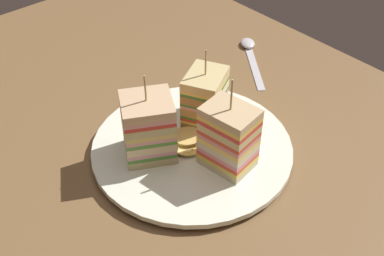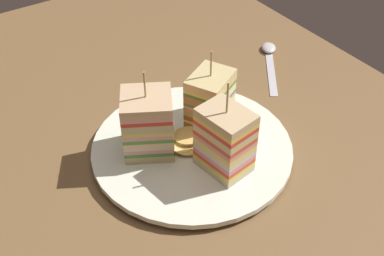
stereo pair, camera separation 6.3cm
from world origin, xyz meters
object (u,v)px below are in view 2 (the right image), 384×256
Objects in this scene: sandwich_wedge_0 at (225,141)px; sandwich_wedge_1 at (210,99)px; plate at (192,148)px; sandwich_wedge_2 at (148,124)px; spoon at (269,55)px; chip_pile at (185,141)px.

sandwich_wedge_1 is (-8.30, 3.75, -0.55)cm from sandwich_wedge_0.
sandwich_wedge_2 reaches higher than plate.
sandwich_wedge_2 is at bearing 145.40° from spoon.
spoon is at bearing 115.13° from chip_pile.
sandwich_wedge_0 is 29.77cm from spoon.
plate is 2.22× the size of sandwich_wedge_2.
sandwich_wedge_1 reaches higher than plate.
sandwich_wedge_0 is (5.49, 1.07, 4.92)cm from plate.
sandwich_wedge_2 is 5.81cm from chip_pile.
spoon is (-11.80, 25.16, -1.71)cm from chip_pile.
spoon is (-9.48, 19.52, -4.83)cm from sandwich_wedge_1.
sandwich_wedge_0 is 0.97× the size of spoon.
sandwich_wedge_2 is 1.88× the size of chip_pile.
chip_pile is at bearing -120.89° from plate.
plate is at bearing 1.18° from sandwich_wedge_2.
sandwich_wedge_2 is at bearing -117.68° from chip_pile.
plate is at bearing 59.11° from chip_pile.
sandwich_wedge_1 is 22.23cm from spoon.
sandwich_wedge_0 reaches higher than sandwich_wedge_1.
sandwich_wedge_0 reaches higher than sandwich_wedge_2.
plate is 1.57cm from chip_pile.
sandwich_wedge_1 is (-2.81, 4.82, 4.37)cm from plate.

